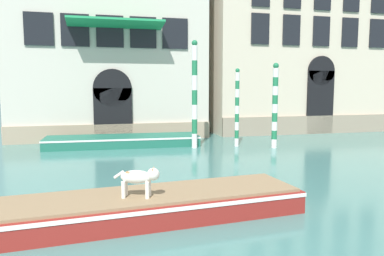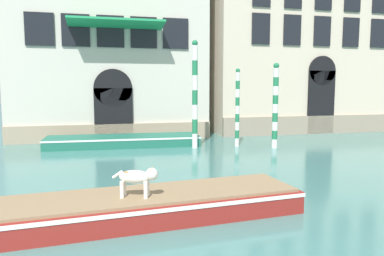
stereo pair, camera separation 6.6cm
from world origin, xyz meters
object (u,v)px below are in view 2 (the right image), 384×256
object	(u,v)px
boat_foreground	(150,205)
mooring_pole_1	(237,107)
mooring_pole_2	(195,94)
boat_moored_near_palazzo	(124,141)
mooring_pole_0	(275,105)
dog_on_deck	(138,177)

from	to	relation	value
boat_foreground	mooring_pole_1	size ratio (longest dim) A/B	1.87
boat_foreground	mooring_pole_2	bearing A→B (deg)	64.59
boat_moored_near_palazzo	mooring_pole_0	world-z (taller)	mooring_pole_0
dog_on_deck	mooring_pole_1	world-z (taller)	mooring_pole_1
boat_foreground	dog_on_deck	size ratio (longest dim) A/B	7.32
boat_foreground	mooring_pole_2	distance (m)	9.14
boat_foreground	mooring_pole_0	size ratio (longest dim) A/B	1.76
dog_on_deck	mooring_pole_1	distance (m)	10.06
dog_on_deck	mooring_pole_2	world-z (taller)	mooring_pole_2
boat_moored_near_palazzo	mooring_pole_2	world-z (taller)	mooring_pole_2
boat_foreground	dog_on_deck	distance (m)	0.74
mooring_pole_0	boat_moored_near_palazzo	bearing A→B (deg)	161.58
boat_moored_near_palazzo	mooring_pole_1	world-z (taller)	mooring_pole_1
boat_foreground	boat_moored_near_palazzo	bearing A→B (deg)	84.65
boat_foreground	mooring_pole_0	distance (m)	10.04
dog_on_deck	mooring_pole_1	bearing A→B (deg)	76.13
dog_on_deck	mooring_pole_2	xyz separation A→B (m)	(3.39, 8.56, 1.43)
boat_foreground	boat_moored_near_palazzo	size ratio (longest dim) A/B	0.94
mooring_pole_1	boat_moored_near_palazzo	bearing A→B (deg)	164.89
mooring_pole_0	mooring_pole_2	xyz separation A→B (m)	(-3.42, 0.88, 0.48)
boat_foreground	dog_on_deck	bearing A→B (deg)	-144.01
boat_foreground	mooring_pole_1	bearing A→B (deg)	53.52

